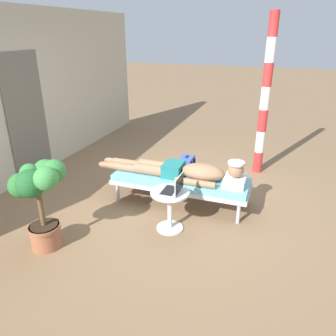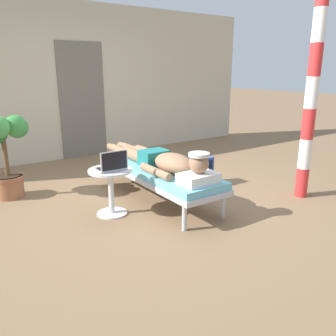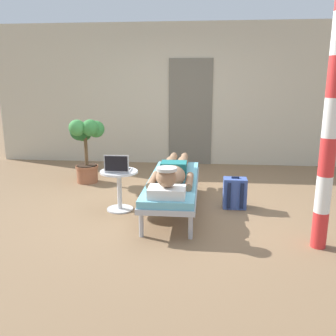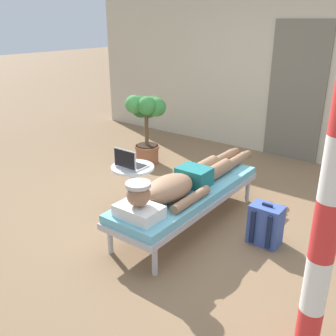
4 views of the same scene
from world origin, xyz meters
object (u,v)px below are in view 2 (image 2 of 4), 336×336
person_reclining (163,161)px  laptop (112,165)px  potted_plant (5,144)px  porch_post (312,93)px  side_table (111,184)px  backpack (201,171)px  lounge_chair (159,173)px

person_reclining → laptop: 0.69m
potted_plant → laptop: bearing=-56.9°
laptop → porch_post: porch_post is taller
laptop → potted_plant: (-0.83, 1.27, 0.11)m
side_table → person_reclining: bearing=-0.6°
person_reclining → potted_plant: potted_plant is taller
side_table → backpack: side_table is taller
side_table → laptop: bearing=-90.0°
person_reclining → porch_post: bearing=-28.4°
lounge_chair → laptop: 0.74m
person_reclining → porch_post: porch_post is taller
lounge_chair → side_table: size_ratio=3.73×
person_reclining → porch_post: 1.94m
side_table → backpack: 1.52m
laptop → porch_post: bearing=-19.6°
person_reclining → side_table: bearing=179.4°
lounge_chair → backpack: 0.83m
lounge_chair → potted_plant: 1.92m
laptop → potted_plant: size_ratio=0.29×
side_table → laptop: 0.23m
person_reclining → backpack: size_ratio=5.12×
person_reclining → backpack: bearing=17.0°
side_table → porch_post: bearing=-20.8°
person_reclining → potted_plant: (-1.51, 1.23, 0.17)m
side_table → laptop: size_ratio=1.69×
side_table → laptop: (0.00, -0.05, 0.23)m
laptop → potted_plant: potted_plant is taller
side_table → backpack: size_ratio=1.23×
side_table → potted_plant: 1.51m
laptop → potted_plant: bearing=123.1°
lounge_chair → backpack: (0.80, 0.16, -0.15)m
laptop → backpack: bearing=11.0°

